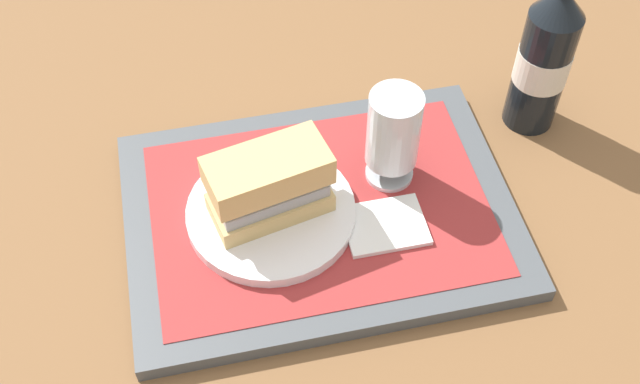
{
  "coord_description": "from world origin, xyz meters",
  "views": [
    {
      "loc": [
        -0.12,
        -0.53,
        0.73
      ],
      "look_at": [
        0.0,
        0.0,
        0.05
      ],
      "focal_mm": 44.08,
      "sensor_mm": 36.0,
      "label": 1
    }
  ],
  "objects_px": {
    "sandwich": "(272,186)",
    "beer_bottle": "(545,56)",
    "beer_glass": "(393,134)",
    "plate": "(272,216)"
  },
  "relations": [
    {
      "from": "sandwich",
      "to": "beer_bottle",
      "type": "relative_size",
      "value": 0.53
    },
    {
      "from": "beer_glass",
      "to": "beer_bottle",
      "type": "distance_m",
      "value": 0.22
    },
    {
      "from": "sandwich",
      "to": "beer_bottle",
      "type": "xyz_separation_m",
      "value": [
        0.35,
        0.11,
        0.03
      ]
    },
    {
      "from": "plate",
      "to": "sandwich",
      "type": "height_order",
      "value": "sandwich"
    },
    {
      "from": "sandwich",
      "to": "beer_glass",
      "type": "bearing_deg",
      "value": 1.54
    },
    {
      "from": "plate",
      "to": "beer_bottle",
      "type": "distance_m",
      "value": 0.38
    },
    {
      "from": "beer_bottle",
      "to": "sandwich",
      "type": "bearing_deg",
      "value": -163.03
    },
    {
      "from": "sandwich",
      "to": "beer_bottle",
      "type": "height_order",
      "value": "beer_bottle"
    },
    {
      "from": "beer_glass",
      "to": "beer_bottle",
      "type": "bearing_deg",
      "value": 19.09
    },
    {
      "from": "plate",
      "to": "sandwich",
      "type": "distance_m",
      "value": 0.05
    }
  ]
}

